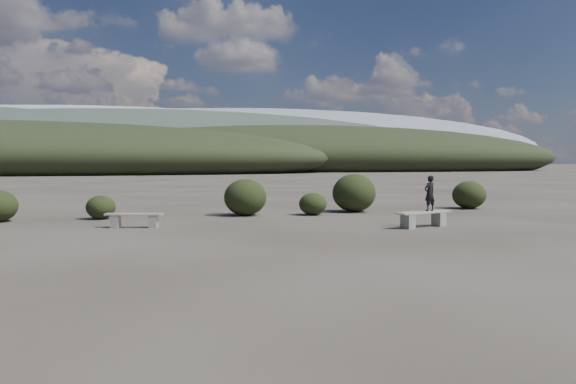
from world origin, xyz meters
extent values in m
plane|color=#2F2A25|center=(0.00, 0.00, 0.00)|extent=(1200.00, 1200.00, 0.00)
cube|color=slate|center=(-4.95, 6.09, 0.18)|extent=(0.31, 0.37, 0.37)
cube|color=slate|center=(-3.89, 5.78, 0.18)|extent=(0.31, 0.37, 0.37)
cube|color=gray|center=(-4.42, 5.94, 0.39)|extent=(1.68, 0.79, 0.05)
cube|color=slate|center=(3.07, 3.73, 0.21)|extent=(0.35, 0.42, 0.41)
cube|color=slate|center=(4.25, 4.10, 0.21)|extent=(0.35, 0.42, 0.41)
cube|color=gray|center=(3.66, 3.91, 0.44)|extent=(1.89, 0.92, 0.05)
imported|color=black|center=(3.88, 3.98, 0.98)|extent=(0.43, 0.35, 1.03)
ellipsoid|color=black|center=(-5.53, 8.77, 0.39)|extent=(0.96, 0.96, 0.78)
ellipsoid|color=black|center=(-0.68, 8.81, 0.65)|extent=(1.51, 1.51, 1.29)
ellipsoid|color=black|center=(1.69, 8.37, 0.40)|extent=(0.99, 0.99, 0.79)
ellipsoid|color=black|center=(3.58, 9.21, 0.72)|extent=(1.65, 1.65, 1.44)
ellipsoid|color=black|center=(8.67, 9.44, 0.56)|extent=(1.35, 1.35, 1.12)
ellipsoid|color=black|center=(-25.00, 90.00, 2.70)|extent=(110.00, 40.00, 12.00)
ellipsoid|color=black|center=(35.00, 110.00, 3.15)|extent=(120.00, 44.00, 14.00)
ellipsoid|color=#2D372E|center=(0.00, 160.00, 5.40)|extent=(190.00, 64.00, 24.00)
ellipsoid|color=slate|center=(70.00, 300.00, 9.90)|extent=(340.00, 110.00, 44.00)
ellipsoid|color=#8B949D|center=(-30.00, 400.00, 12.60)|extent=(460.00, 140.00, 56.00)
camera|label=1|loc=(-4.20, -10.69, 1.87)|focal=35.00mm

